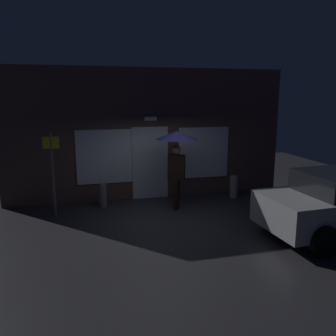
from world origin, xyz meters
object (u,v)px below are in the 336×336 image
sidewalk_bollard (103,195)px  sidewalk_bollard_2 (234,187)px  street_sign_post (53,169)px  person_with_umbrella (177,147)px

sidewalk_bollard → sidewalk_bollard_2: 4.02m
sidewalk_bollard → street_sign_post: bearing=-158.8°
street_sign_post → sidewalk_bollard: street_sign_post is taller
sidewalk_bollard → sidewalk_bollard_2: (4.02, -0.06, -0.01)m
street_sign_post → sidewalk_bollard: size_ratio=3.18×
street_sign_post → person_with_umbrella: bearing=-3.5°
person_with_umbrella → sidewalk_bollard_2: person_with_umbrella is taller
person_with_umbrella → street_sign_post: 3.29m
person_with_umbrella → sidewalk_bollard_2: size_ratio=3.20×
sidewalk_bollard → sidewalk_bollard_2: size_ratio=1.02×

